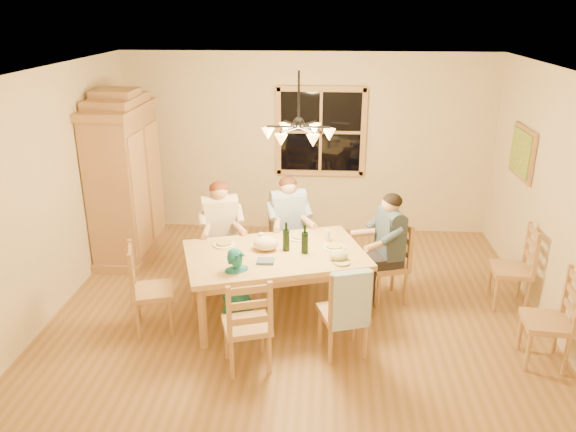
# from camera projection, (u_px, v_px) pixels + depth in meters

# --- Properties ---
(floor) EXTENTS (5.50, 5.50, 0.00)m
(floor) POSITION_uv_depth(u_px,v_px,m) (297.00, 307.00, 6.56)
(floor) COLOR olive
(floor) RESTS_ON ground
(ceiling) EXTENTS (5.50, 5.00, 0.02)m
(ceiling) POSITION_uv_depth(u_px,v_px,m) (299.00, 70.00, 5.61)
(ceiling) COLOR white
(ceiling) RESTS_ON wall_back
(wall_back) EXTENTS (5.50, 0.02, 2.70)m
(wall_back) POSITION_uv_depth(u_px,v_px,m) (307.00, 144.00, 8.42)
(wall_back) COLOR beige
(wall_back) RESTS_ON floor
(wall_left) EXTENTS (0.02, 5.00, 2.70)m
(wall_left) POSITION_uv_depth(u_px,v_px,m) (53.00, 192.00, 6.27)
(wall_left) COLOR beige
(wall_left) RESTS_ON floor
(wall_right) EXTENTS (0.02, 5.00, 2.70)m
(wall_right) POSITION_uv_depth(u_px,v_px,m) (559.00, 204.00, 5.90)
(wall_right) COLOR beige
(wall_right) RESTS_ON floor
(window) EXTENTS (1.30, 0.06, 1.30)m
(window) POSITION_uv_depth(u_px,v_px,m) (321.00, 132.00, 8.30)
(window) COLOR black
(window) RESTS_ON wall_back
(painting) EXTENTS (0.06, 0.78, 0.64)m
(painting) POSITION_uv_depth(u_px,v_px,m) (522.00, 153.00, 6.94)
(painting) COLOR #976A41
(painting) RESTS_ON wall_right
(chandelier) EXTENTS (0.77, 0.68, 0.71)m
(chandelier) POSITION_uv_depth(u_px,v_px,m) (299.00, 132.00, 5.83)
(chandelier) COLOR black
(chandelier) RESTS_ON ceiling
(armoire) EXTENTS (0.66, 1.40, 2.30)m
(armoire) POSITION_uv_depth(u_px,v_px,m) (126.00, 182.00, 7.62)
(armoire) COLOR #976A41
(armoire) RESTS_ON floor
(dining_table) EXTENTS (2.20, 1.72, 0.76)m
(dining_table) POSITION_uv_depth(u_px,v_px,m) (275.00, 260.00, 6.21)
(dining_table) COLOR tan
(dining_table) RESTS_ON floor
(chair_far_left) EXTENTS (0.55, 0.54, 0.99)m
(chair_far_left) POSITION_uv_depth(u_px,v_px,m) (222.00, 260.00, 7.06)
(chair_far_left) COLOR #A47E48
(chair_far_left) RESTS_ON floor
(chair_far_right) EXTENTS (0.55, 0.54, 0.99)m
(chair_far_right) POSITION_uv_depth(u_px,v_px,m) (288.00, 253.00, 7.25)
(chair_far_right) COLOR #A47E48
(chair_far_right) RESTS_ON floor
(chair_near_left) EXTENTS (0.55, 0.54, 0.99)m
(chair_near_left) POSITION_uv_depth(u_px,v_px,m) (247.00, 339.00, 5.40)
(chair_near_left) COLOR #A47E48
(chair_near_left) RESTS_ON floor
(chair_near_right) EXTENTS (0.55, 0.54, 0.99)m
(chair_near_right) POSITION_uv_depth(u_px,v_px,m) (342.00, 326.00, 5.61)
(chair_near_right) COLOR #A47E48
(chair_near_right) RESTS_ON floor
(chair_end_left) EXTENTS (0.54, 0.55, 0.99)m
(chair_end_left) POSITION_uv_depth(u_px,v_px,m) (154.00, 304.00, 6.03)
(chair_end_left) COLOR #A47E48
(chair_end_left) RESTS_ON floor
(chair_end_right) EXTENTS (0.54, 0.55, 0.99)m
(chair_end_right) POSITION_uv_depth(u_px,v_px,m) (386.00, 276.00, 6.64)
(chair_end_right) COLOR #A47E48
(chair_end_right) RESTS_ON floor
(adult_woman) EXTENTS (0.49, 0.52, 0.87)m
(adult_woman) POSITION_uv_depth(u_px,v_px,m) (220.00, 220.00, 6.87)
(adult_woman) COLOR beige
(adult_woman) RESTS_ON floor
(adult_plaid_man) EXTENTS (0.49, 0.52, 0.87)m
(adult_plaid_man) POSITION_uv_depth(u_px,v_px,m) (288.00, 214.00, 7.06)
(adult_plaid_man) COLOR #375C99
(adult_plaid_man) RESTS_ON floor
(adult_slate_man) EXTENTS (0.52, 0.49, 0.87)m
(adult_slate_man) POSITION_uv_depth(u_px,v_px,m) (389.00, 234.00, 6.45)
(adult_slate_man) COLOR #39495B
(adult_slate_man) RESTS_ON floor
(towel) EXTENTS (0.39, 0.21, 0.58)m
(towel) POSITION_uv_depth(u_px,v_px,m) (351.00, 300.00, 5.30)
(towel) COLOR #A8C5E4
(towel) RESTS_ON chair_near_right
(wine_bottle_a) EXTENTS (0.08, 0.08, 0.33)m
(wine_bottle_a) POSITION_uv_depth(u_px,v_px,m) (286.00, 237.00, 6.17)
(wine_bottle_a) COLOR black
(wine_bottle_a) RESTS_ON dining_table
(wine_bottle_b) EXTENTS (0.08, 0.08, 0.33)m
(wine_bottle_b) POSITION_uv_depth(u_px,v_px,m) (305.00, 239.00, 6.11)
(wine_bottle_b) COLOR black
(wine_bottle_b) RESTS_ON dining_table
(plate_woman) EXTENTS (0.26, 0.26, 0.02)m
(plate_woman) POSITION_uv_depth(u_px,v_px,m) (224.00, 244.00, 6.36)
(plate_woman) COLOR white
(plate_woman) RESTS_ON dining_table
(plate_plaid) EXTENTS (0.26, 0.26, 0.02)m
(plate_plaid) POSITION_uv_depth(u_px,v_px,m) (299.00, 238.00, 6.54)
(plate_plaid) COLOR white
(plate_plaid) RESTS_ON dining_table
(plate_slate) EXTENTS (0.26, 0.26, 0.02)m
(plate_slate) POSITION_uv_depth(u_px,v_px,m) (334.00, 248.00, 6.28)
(plate_slate) COLOR white
(plate_slate) RESTS_ON dining_table
(wine_glass_a) EXTENTS (0.06, 0.06, 0.14)m
(wine_glass_a) POSITION_uv_depth(u_px,v_px,m) (262.00, 239.00, 6.35)
(wine_glass_a) COLOR silver
(wine_glass_a) RESTS_ON dining_table
(wine_glass_b) EXTENTS (0.06, 0.06, 0.14)m
(wine_glass_b) POSITION_uv_depth(u_px,v_px,m) (327.00, 235.00, 6.45)
(wine_glass_b) COLOR silver
(wine_glass_b) RESTS_ON dining_table
(cap) EXTENTS (0.20, 0.20, 0.11)m
(cap) POSITION_uv_depth(u_px,v_px,m) (339.00, 255.00, 5.98)
(cap) COLOR tan
(cap) RESTS_ON dining_table
(napkin) EXTENTS (0.21, 0.19, 0.03)m
(napkin) POSITION_uv_depth(u_px,v_px,m) (266.00, 261.00, 5.93)
(napkin) COLOR #496186
(napkin) RESTS_ON dining_table
(cloth_bundle) EXTENTS (0.28, 0.22, 0.15)m
(cloth_bundle) POSITION_uv_depth(u_px,v_px,m) (266.00, 243.00, 6.21)
(cloth_bundle) COLOR beige
(cloth_bundle) RESTS_ON dining_table
(child) EXTENTS (0.43, 0.38, 1.00)m
(child) POSITION_uv_depth(u_px,v_px,m) (238.00, 294.00, 5.82)
(child) COLOR #1B717C
(child) RESTS_ON floor
(chair_spare_front) EXTENTS (0.46, 0.48, 0.99)m
(chair_spare_front) POSITION_uv_depth(u_px,v_px,m) (544.00, 336.00, 5.45)
(chair_spare_front) COLOR #A47E48
(chair_spare_front) RESTS_ON floor
(chair_spare_back) EXTENTS (0.45, 0.47, 0.99)m
(chair_spare_back) POSITION_uv_depth(u_px,v_px,m) (509.00, 281.00, 6.52)
(chair_spare_back) COLOR #A47E48
(chair_spare_back) RESTS_ON floor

